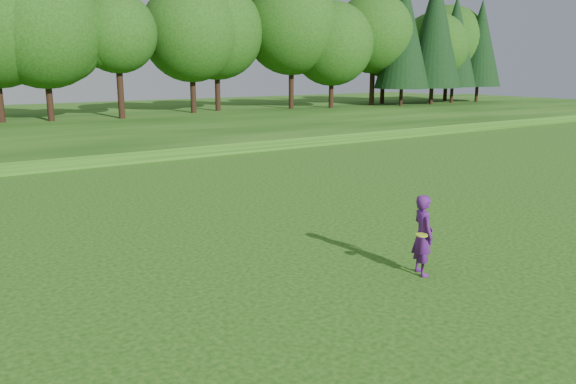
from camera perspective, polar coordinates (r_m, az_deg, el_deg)
ground at (r=10.11m, az=-0.76°, el=-14.71°), size 140.00×140.00×0.00m
berm at (r=42.06m, az=-26.91°, el=5.35°), size 130.00×30.00×0.60m
walking_path at (r=28.35m, az=-23.29°, el=2.22°), size 130.00×1.60×0.04m
woman at (r=13.05m, az=13.55°, el=-4.27°), size 0.72×0.79×1.86m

